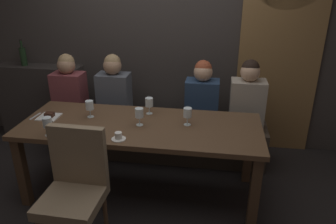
{
  "coord_description": "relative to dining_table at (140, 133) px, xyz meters",
  "views": [
    {
      "loc": [
        0.67,
        -2.63,
        2.01
      ],
      "look_at": [
        0.24,
        0.09,
        0.84
      ],
      "focal_mm": 34.84,
      "sensor_mm": 36.0,
      "label": 1
    }
  ],
  "objects": [
    {
      "name": "wine_bottle_dark_red",
      "position": [
        -1.72,
        1.03,
        0.42
      ],
      "size": [
        0.08,
        0.08,
        0.33
      ],
      "color": "black",
      "rests_on": "back_counter"
    },
    {
      "name": "banquette_bench",
      "position": [
        0.0,
        0.7,
        -0.42
      ],
      "size": [
        2.5,
        0.44,
        0.45
      ],
      "color": "#312A23",
      "rests_on": "ground"
    },
    {
      "name": "diner_bearded",
      "position": [
        -0.47,
        0.72,
        0.15
      ],
      "size": [
        0.36,
        0.24,
        0.76
      ],
      "color": "#4C515B",
      "rests_on": "banquette_bench"
    },
    {
      "name": "wine_glass_center_front",
      "position": [
        -0.72,
        -0.33,
        0.2
      ],
      "size": [
        0.08,
        0.08,
        0.16
      ],
      "color": "silver",
      "rests_on": "dining_table"
    },
    {
      "name": "arched_door",
      "position": [
        1.35,
        1.15,
        0.71
      ],
      "size": [
        0.9,
        0.05,
        2.55
      ],
      "color": "olive",
      "rests_on": "ground"
    },
    {
      "name": "chair_near_side",
      "position": [
        -0.34,
        -0.72,
        -0.09
      ],
      "size": [
        0.45,
        0.45,
        0.98
      ],
      "color": "brown",
      "rests_on": "ground"
    },
    {
      "name": "wine_glass_near_right",
      "position": [
        -0.51,
        0.09,
        0.2
      ],
      "size": [
        0.08,
        0.08,
        0.16
      ],
      "color": "silver",
      "rests_on": "dining_table"
    },
    {
      "name": "dining_table",
      "position": [
        0.0,
        0.0,
        0.0
      ],
      "size": [
        2.2,
        0.84,
        0.74
      ],
      "color": "#493422",
      "rests_on": "ground"
    },
    {
      "name": "wine_glass_center_back",
      "position": [
        0.43,
        0.05,
        0.2
      ],
      "size": [
        0.08,
        0.08,
        0.16
      ],
      "color": "silver",
      "rests_on": "dining_table"
    },
    {
      "name": "wine_glass_near_left",
      "position": [
        -0.0,
        -0.02,
        0.2
      ],
      "size": [
        0.08,
        0.08,
        0.16
      ],
      "color": "silver",
      "rests_on": "dining_table"
    },
    {
      "name": "back_wall_tiled",
      "position": [
        0.0,
        1.22,
        0.85
      ],
      "size": [
        6.0,
        0.12,
        3.0
      ],
      "primitive_type": "cube",
      "color": "#383330",
      "rests_on": "ground"
    },
    {
      "name": "diner_redhead",
      "position": [
        -1.01,
        0.73,
        0.14
      ],
      "size": [
        0.36,
        0.24,
        0.74
      ],
      "color": "brown",
      "rests_on": "banquette_bench"
    },
    {
      "name": "espresso_cup",
      "position": [
        -0.11,
        -0.32,
        0.11
      ],
      "size": [
        0.12,
        0.12,
        0.06
      ],
      "color": "white",
      "rests_on": "dining_table"
    },
    {
      "name": "fork_on_table",
      "position": [
        -1.04,
        0.01,
        0.09
      ],
      "size": [
        0.03,
        0.17,
        0.01
      ],
      "primitive_type": "cube",
      "rotation": [
        0.0,
        0.0,
        -0.09
      ],
      "color": "silver",
      "rests_on": "dining_table"
    },
    {
      "name": "diner_near_end",
      "position": [
        1.0,
        0.67,
        0.16
      ],
      "size": [
        0.36,
        0.24,
        0.76
      ],
      "color": "#9E9384",
      "rests_on": "banquette_bench"
    },
    {
      "name": "wine_glass_far_left",
      "position": [
        0.03,
        0.25,
        0.2
      ],
      "size": [
        0.08,
        0.08,
        0.16
      ],
      "color": "silver",
      "rests_on": "dining_table"
    },
    {
      "name": "ground",
      "position": [
        0.0,
        0.0,
        -0.65
      ],
      "size": [
        9.0,
        9.0,
        0.0
      ],
      "primitive_type": "plane",
      "color": "black"
    },
    {
      "name": "dessert_plate",
      "position": [
        -0.9,
        0.01,
        0.1
      ],
      "size": [
        0.19,
        0.19,
        0.05
      ],
      "color": "white",
      "rests_on": "dining_table"
    },
    {
      "name": "diner_far_end",
      "position": [
        0.52,
        0.73,
        0.14
      ],
      "size": [
        0.36,
        0.24,
        0.72
      ],
      "color": "navy",
      "rests_on": "banquette_bench"
    },
    {
      "name": "back_counter",
      "position": [
        -1.55,
        1.04,
        -0.18
      ],
      "size": [
        1.1,
        0.28,
        0.95
      ],
      "primitive_type": "cube",
      "color": "#2F2B29",
      "rests_on": "ground"
    }
  ]
}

